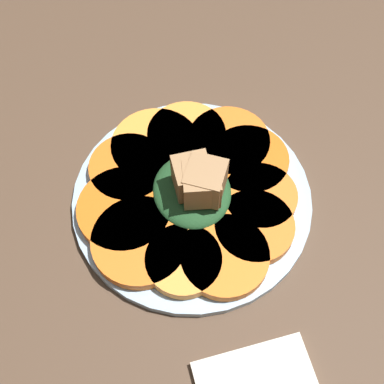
{
  "coord_description": "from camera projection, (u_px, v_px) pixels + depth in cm",
  "views": [
    {
      "loc": [
        -26.82,
        7.29,
        52.87
      ],
      "look_at": [
        0.0,
        0.0,
        4.1
      ],
      "focal_mm": 50.0,
      "sensor_mm": 36.0,
      "label": 1
    }
  ],
  "objects": [
    {
      "name": "carrot_slice_9",
      "position": [
        224.0,
        256.0,
        0.53
      ],
      "size": [
        8.92,
        8.92,
        1.27
      ],
      "primitive_type": "cylinder",
      "color": "orange",
      "rests_on": "plate"
    },
    {
      "name": "carrot_slice_1",
      "position": [
        249.0,
        161.0,
        0.59
      ],
      "size": [
        8.79,
        8.79,
        1.27
      ],
      "primitive_type": "cylinder",
      "color": "#D66014",
      "rests_on": "plate"
    },
    {
      "name": "carrot_slice_6",
      "position": [
        125.0,
        212.0,
        0.55
      ],
      "size": [
        9.86,
        9.86,
        1.27
      ],
      "primitive_type": "cylinder",
      "color": "orange",
      "rests_on": "plate"
    },
    {
      "name": "carrot_slice_3",
      "position": [
        187.0,
        136.0,
        0.6
      ],
      "size": [
        8.86,
        8.86,
        1.27
      ],
      "primitive_type": "cylinder",
      "color": "orange",
      "rests_on": "plate"
    },
    {
      "name": "center_pile",
      "position": [
        196.0,
        187.0,
        0.55
      ],
      "size": [
        9.1,
        8.19,
        6.16
      ],
      "color": "#1E4723",
      "rests_on": "plate"
    },
    {
      "name": "carrot_slice_8",
      "position": [
        183.0,
        261.0,
        0.53
      ],
      "size": [
        7.63,
        7.63,
        1.27
      ],
      "primitive_type": "cylinder",
      "color": "#F99338",
      "rests_on": "plate"
    },
    {
      "name": "carrot_slice_4",
      "position": [
        156.0,
        147.0,
        0.59
      ],
      "size": [
        9.91,
        9.91,
        1.27
      ],
      "primitive_type": "cylinder",
      "color": "orange",
      "rests_on": "plate"
    },
    {
      "name": "fork",
      "position": [
        236.0,
        197.0,
        0.57
      ],
      "size": [
        19.14,
        7.86,
        0.4
      ],
      "rotation": [
        0.0,
        0.0,
        -0.32
      ],
      "color": "#B2B2B7",
      "rests_on": "plate"
    },
    {
      "name": "plate",
      "position": [
        192.0,
        199.0,
        0.58
      ],
      "size": [
        25.61,
        25.61,
        1.05
      ],
      "color": "#99B7D1",
      "rests_on": "table_slab"
    },
    {
      "name": "carrot_slice_7",
      "position": [
        140.0,
        242.0,
        0.54
      ],
      "size": [
        9.87,
        9.87,
        1.27
      ],
      "primitive_type": "cylinder",
      "color": "orange",
      "rests_on": "plate"
    },
    {
      "name": "carrot_slice_10",
      "position": [
        254.0,
        227.0,
        0.55
      ],
      "size": [
        8.21,
        8.21,
        1.27
      ],
      "primitive_type": "cylinder",
      "color": "orange",
      "rests_on": "plate"
    },
    {
      "name": "carrot_slice_5",
      "position": [
        129.0,
        168.0,
        0.58
      ],
      "size": [
        8.54,
        8.54,
        1.27
      ],
      "primitive_type": "cylinder",
      "color": "orange",
      "rests_on": "plate"
    },
    {
      "name": "carrot_slice_0",
      "position": [
        260.0,
        197.0,
        0.56
      ],
      "size": [
        7.84,
        7.84,
        1.27
      ],
      "primitive_type": "cylinder",
      "color": "orange",
      "rests_on": "plate"
    },
    {
      "name": "table_slab",
      "position": [
        192.0,
        206.0,
        0.59
      ],
      "size": [
        120.0,
        120.0,
        2.0
      ],
      "primitive_type": "cube",
      "color": "#4C3828",
      "rests_on": "ground"
    },
    {
      "name": "carrot_slice_2",
      "position": [
        229.0,
        142.0,
        0.6
      ],
      "size": [
        9.2,
        9.2,
        1.27
      ],
      "primitive_type": "cylinder",
      "color": "orange",
      "rests_on": "plate"
    }
  ]
}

